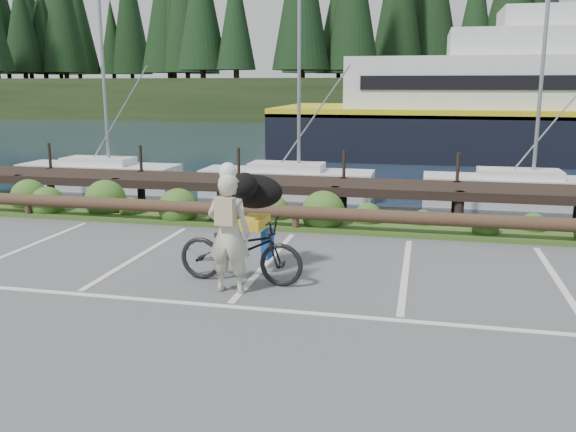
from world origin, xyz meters
name	(u,v)px	position (x,y,z in m)	size (l,w,h in m)	color
ground	(236,298)	(0.00, 0.00, 0.00)	(72.00, 72.00, 0.00)	#4E4E50
harbor_backdrop	(409,108)	(0.39, 78.47, 0.00)	(170.00, 160.00, 30.00)	#172438
vegetation_strip	(301,223)	(0.00, 5.30, 0.05)	(34.00, 1.60, 0.10)	#3D5B21
log_rail	(295,231)	(0.00, 4.60, 0.00)	(32.00, 0.30, 0.60)	#443021
bicycle	(241,250)	(-0.15, 0.78, 0.58)	(0.77, 2.21, 1.16)	black
cyclist	(229,233)	(-0.18, 0.27, 0.99)	(0.72, 0.47, 1.98)	beige
dog	(253,191)	(-0.11, 1.49, 1.47)	(1.06, 0.52, 0.62)	black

